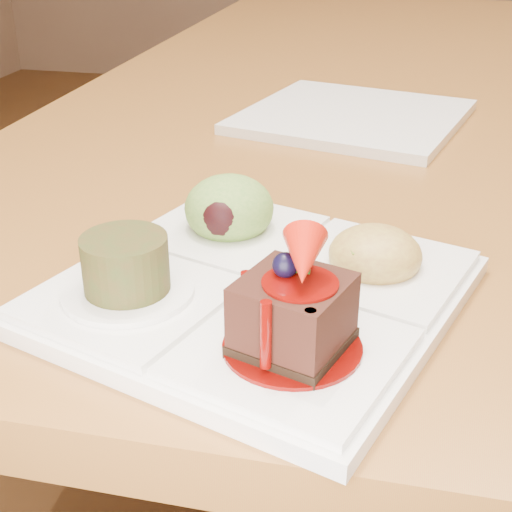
# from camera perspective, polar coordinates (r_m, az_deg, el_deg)

# --- Properties ---
(ground) EXTENTS (6.00, 6.00, 0.00)m
(ground) POSITION_cam_1_polar(r_m,az_deg,el_deg) (1.53, 10.85, -14.36)
(ground) COLOR brown
(dining_table) EXTENTS (1.00, 1.80, 0.75)m
(dining_table) POSITION_cam_1_polar(r_m,az_deg,el_deg) (1.20, 13.68, 11.00)
(dining_table) COLOR brown
(dining_table) RESTS_ON ground
(sampler_plate) EXTENTS (0.31, 0.31, 0.10)m
(sampler_plate) POSITION_cam_1_polar(r_m,az_deg,el_deg) (0.48, 0.04, -1.42)
(sampler_plate) COLOR white
(sampler_plate) RESTS_ON dining_table
(second_plate) EXTENTS (0.30, 0.30, 0.01)m
(second_plate) POSITION_cam_1_polar(r_m,az_deg,el_deg) (0.90, 7.77, 11.00)
(second_plate) COLOR white
(second_plate) RESTS_ON dining_table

